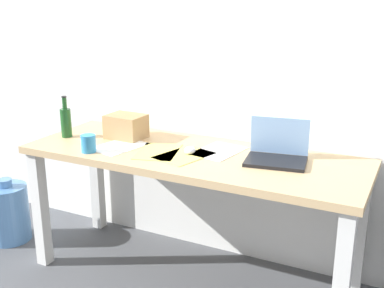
% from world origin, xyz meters
% --- Properties ---
extents(ground_plane, '(8.00, 8.00, 0.00)m').
position_xyz_m(ground_plane, '(0.00, 0.00, 0.00)').
color(ground_plane, '#515459').
extents(back_wall, '(5.20, 0.08, 2.60)m').
position_xyz_m(back_wall, '(0.00, 0.39, 1.30)').
color(back_wall, white).
rests_on(back_wall, ground).
extents(desk, '(1.85, 0.66, 0.75)m').
position_xyz_m(desk, '(0.00, 0.00, 0.65)').
color(desk, tan).
rests_on(desk, ground).
extents(laptop_right, '(0.33, 0.27, 0.21)m').
position_xyz_m(laptop_right, '(0.45, 0.07, 0.80)').
color(laptop_right, black).
rests_on(laptop_right, desk).
extents(beer_bottle, '(0.06, 0.06, 0.25)m').
position_xyz_m(beer_bottle, '(-0.81, -0.05, 0.85)').
color(beer_bottle, '#1E5123').
rests_on(beer_bottle, desk).
extents(computer_mouse, '(0.09, 0.11, 0.03)m').
position_xyz_m(computer_mouse, '(-0.01, -0.01, 0.77)').
color(computer_mouse, silver).
rests_on(computer_mouse, desk).
extents(cardboard_box, '(0.22, 0.18, 0.14)m').
position_xyz_m(cardboard_box, '(-0.48, 0.08, 0.82)').
color(cardboard_box, tan).
rests_on(cardboard_box, desk).
extents(coffee_mug, '(0.08, 0.08, 0.09)m').
position_xyz_m(coffee_mug, '(-0.51, -0.23, 0.80)').
color(coffee_mug, '#338CC6').
rests_on(coffee_mug, desk).
extents(paper_sheet_center, '(0.28, 0.34, 0.00)m').
position_xyz_m(paper_sheet_center, '(-0.02, -0.06, 0.75)').
color(paper_sheet_center, '#F4E06B').
rests_on(paper_sheet_center, desk).
extents(paper_yellow_folder, '(0.28, 0.34, 0.00)m').
position_xyz_m(paper_yellow_folder, '(-0.17, -0.07, 0.75)').
color(paper_yellow_folder, '#F4E06B').
rests_on(paper_yellow_folder, desk).
extents(paper_sheet_front_left, '(0.27, 0.33, 0.00)m').
position_xyz_m(paper_sheet_front_left, '(-0.42, -0.08, 0.75)').
color(paper_sheet_front_left, white).
rests_on(paper_sheet_front_left, desk).
extents(paper_sheet_near_back, '(0.25, 0.33, 0.00)m').
position_xyz_m(paper_sheet_near_back, '(0.12, 0.09, 0.75)').
color(paper_sheet_near_back, white).
rests_on(paper_sheet_near_back, desk).
extents(water_cooler_jug, '(0.27, 0.27, 0.43)m').
position_xyz_m(water_cooler_jug, '(-1.28, -0.15, 0.19)').
color(water_cooler_jug, '#598CC6').
rests_on(water_cooler_jug, ground).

